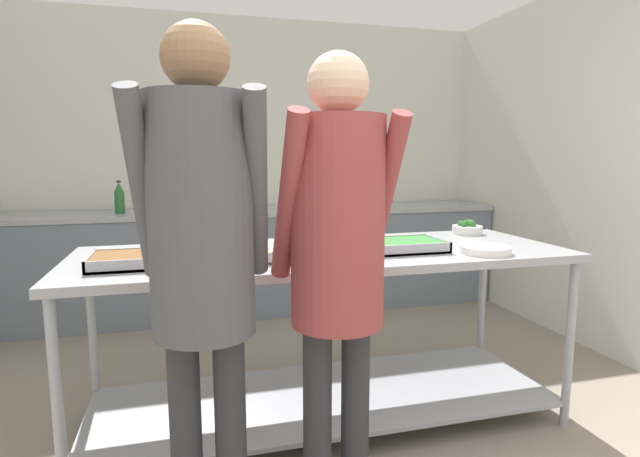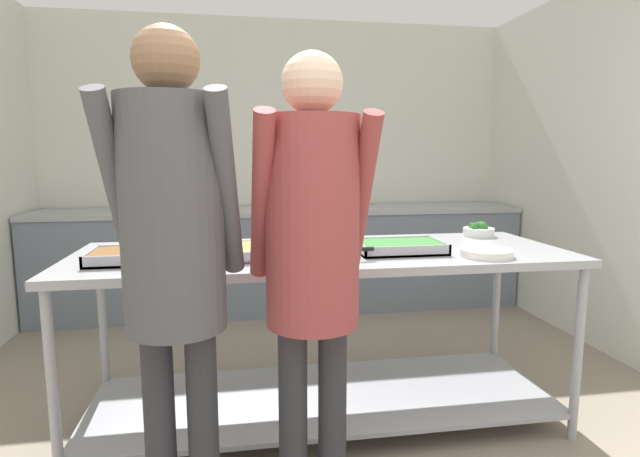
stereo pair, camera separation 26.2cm
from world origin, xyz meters
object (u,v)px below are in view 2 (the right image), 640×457
water_bottle (145,197)px  plate_stack (486,253)px  sauce_pan (317,254)px  serving_tray_vegetables (399,247)px  serving_tray_greens (134,256)px  guest_serving_right (312,244)px  broccoli_bowl (479,230)px  serving_tray_roast (225,253)px  guest_serving_left (174,240)px

water_bottle → plate_stack: bearing=-48.8°
sauce_pan → serving_tray_vegetables: sauce_pan is taller
sauce_pan → serving_tray_greens: bearing=169.9°
guest_serving_right → water_bottle: size_ratio=6.46×
serving_tray_vegetables → guest_serving_right: 0.86m
broccoli_bowl → guest_serving_right: guest_serving_right is taller
plate_stack → serving_tray_roast: bearing=172.2°
serving_tray_roast → plate_stack: serving_tray_roast is taller
guest_serving_left → water_bottle: size_ratio=6.66×
broccoli_bowl → guest_serving_right: bearing=-137.9°
plate_stack → guest_serving_right: 1.05m
sauce_pan → serving_tray_roast: bearing=158.9°
plate_stack → broccoli_bowl: (0.25, 0.57, 0.02)m
broccoli_bowl → sauce_pan: bearing=-152.2°
plate_stack → guest_serving_left: 1.49m
serving_tray_vegetables → guest_serving_left: size_ratio=0.24×
sauce_pan → plate_stack: size_ratio=1.55×
plate_stack → guest_serving_left: bearing=-159.0°
serving_tray_greens → guest_serving_left: size_ratio=0.21×
serving_tray_vegetables → water_bottle: water_bottle is taller
sauce_pan → serving_tray_vegetables: (0.44, 0.17, -0.01)m
serving_tray_roast → broccoli_bowl: broccoli_bowl is taller
serving_tray_roast → water_bottle: bearing=109.1°
plate_stack → broccoli_bowl: broccoli_bowl is taller
broccoli_bowl → guest_serving_left: size_ratio=0.10×
serving_tray_greens → broccoli_bowl: broccoli_bowl is taller
sauce_pan → guest_serving_right: guest_serving_right is taller
broccoli_bowl → guest_serving_left: bearing=-146.0°
guest_serving_right → serving_tray_greens: bearing=138.9°
sauce_pan → guest_serving_right: bearing=-101.0°
serving_tray_greens → water_bottle: size_ratio=1.42×
serving_tray_roast → broccoli_bowl: (1.49, 0.40, 0.01)m
serving_tray_greens → sauce_pan: sauce_pan is taller
serving_tray_roast → sauce_pan: 0.45m
plate_stack → guest_serving_left: guest_serving_left is taller
serving_tray_greens → sauce_pan: 0.84m
plate_stack → sauce_pan: bearing=179.5°
serving_tray_greens → plate_stack: size_ratio=1.51×
sauce_pan → plate_stack: bearing=-0.5°
serving_tray_roast → water_bottle: water_bottle is taller
sauce_pan → guest_serving_left: 0.80m
serving_tray_greens → broccoli_bowl: 1.95m
serving_tray_roast → sauce_pan: size_ratio=0.93×
serving_tray_greens → guest_serving_right: 0.98m
serving_tray_greens → guest_serving_left: 0.76m
serving_tray_greens → sauce_pan: (0.83, -0.15, 0.01)m
broccoli_bowl → serving_tray_vegetables: bearing=-147.8°
serving_tray_roast → broccoli_bowl: bearing=15.2°
guest_serving_left → guest_serving_right: bearing=5.9°
serving_tray_greens → water_bottle: (-0.30, 2.07, 0.11)m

